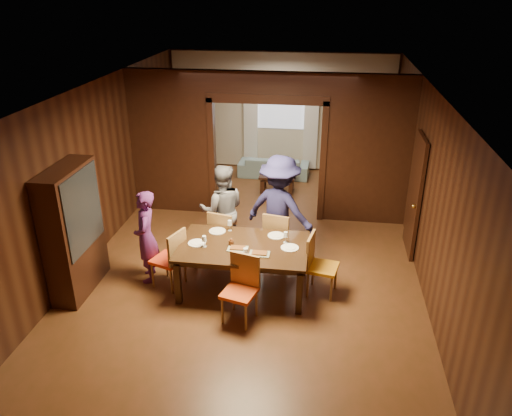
% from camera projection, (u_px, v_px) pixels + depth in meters
% --- Properties ---
extents(floor, '(9.00, 9.00, 0.00)m').
position_uv_depth(floor, '(255.00, 252.00, 8.89)').
color(floor, '#543317').
rests_on(floor, ground).
extents(ceiling, '(5.50, 9.00, 0.02)m').
position_uv_depth(ceiling, '(255.00, 88.00, 7.68)').
color(ceiling, silver).
rests_on(ceiling, room_walls).
extents(room_walls, '(5.52, 9.01, 2.90)m').
position_uv_depth(room_walls, '(269.00, 140.00, 9.96)').
color(room_walls, black).
rests_on(room_walls, floor).
extents(person_purple, '(0.50, 0.63, 1.51)m').
position_uv_depth(person_purple, '(146.00, 237.00, 7.80)').
color(person_purple, '#572161').
rests_on(person_purple, floor).
extents(person_grey, '(0.91, 0.78, 1.64)m').
position_uv_depth(person_grey, '(222.00, 210.00, 8.54)').
color(person_grey, slate).
rests_on(person_grey, floor).
extents(person_navy, '(1.39, 1.11, 1.88)m').
position_uv_depth(person_navy, '(280.00, 210.00, 8.27)').
color(person_navy, '#1E1C47').
rests_on(person_navy, floor).
extents(sofa, '(1.73, 0.72, 0.50)m').
position_uv_depth(sofa, '(274.00, 166.00, 12.26)').
color(sofa, '#80A0A7').
rests_on(sofa, floor).
extents(serving_bowl, '(0.32, 0.32, 0.08)m').
position_uv_depth(serving_bowl, '(248.00, 239.00, 7.64)').
color(serving_bowl, black).
rests_on(serving_bowl, dining_table).
extents(dining_table, '(1.95, 1.21, 0.76)m').
position_uv_depth(dining_table, '(244.00, 267.00, 7.69)').
color(dining_table, black).
rests_on(dining_table, floor).
extents(coffee_table, '(0.80, 0.50, 0.40)m').
position_uv_depth(coffee_table, '(277.00, 183.00, 11.38)').
color(coffee_table, black).
rests_on(coffee_table, floor).
extents(chair_left, '(0.56, 0.56, 0.97)m').
position_uv_depth(chair_left, '(168.00, 258.00, 7.74)').
color(chair_left, '#F23B16').
rests_on(chair_left, floor).
extents(chair_right, '(0.51, 0.51, 0.97)m').
position_uv_depth(chair_right, '(323.00, 266.00, 7.53)').
color(chair_right, orange).
rests_on(chair_right, floor).
extents(chair_far_l, '(0.53, 0.53, 0.97)m').
position_uv_depth(chair_far_l, '(225.00, 235.00, 8.43)').
color(chair_far_l, '#E05515').
rests_on(chair_far_l, floor).
extents(chair_far_r, '(0.52, 0.52, 0.97)m').
position_uv_depth(chair_far_r, '(279.00, 237.00, 8.38)').
color(chair_far_r, orange).
rests_on(chair_far_r, floor).
extents(chair_near, '(0.54, 0.54, 0.97)m').
position_uv_depth(chair_near, '(239.00, 291.00, 6.92)').
color(chair_near, '#CC4213').
rests_on(chair_near, floor).
extents(hutch, '(0.40, 1.20, 2.00)m').
position_uv_depth(hutch, '(73.00, 231.00, 7.45)').
color(hutch, black).
rests_on(hutch, floor).
extents(door_right, '(0.06, 0.90, 2.10)m').
position_uv_depth(door_right, '(415.00, 196.00, 8.55)').
color(door_right, black).
rests_on(door_right, floor).
extents(window_far, '(1.20, 0.03, 1.30)m').
position_uv_depth(window_far, '(281.00, 102.00, 12.18)').
color(window_far, silver).
rests_on(window_far, back_wall).
extents(curtain_left, '(0.35, 0.06, 2.40)m').
position_uv_depth(curtain_left, '(251.00, 120.00, 12.42)').
color(curtain_left, white).
rests_on(curtain_left, back_wall).
extents(curtain_right, '(0.35, 0.06, 2.40)m').
position_uv_depth(curtain_right, '(311.00, 122.00, 12.23)').
color(curtain_right, white).
rests_on(curtain_right, back_wall).
extents(plate_left, '(0.27, 0.27, 0.01)m').
position_uv_depth(plate_left, '(197.00, 243.00, 7.59)').
color(plate_left, white).
rests_on(plate_left, dining_table).
extents(plate_far_l, '(0.27, 0.27, 0.01)m').
position_uv_depth(plate_far_l, '(217.00, 231.00, 7.96)').
color(plate_far_l, silver).
rests_on(plate_far_l, dining_table).
extents(plate_far_r, '(0.27, 0.27, 0.01)m').
position_uv_depth(plate_far_r, '(276.00, 236.00, 7.81)').
color(plate_far_r, silver).
rests_on(plate_far_r, dining_table).
extents(plate_right, '(0.27, 0.27, 0.01)m').
position_uv_depth(plate_right, '(290.00, 248.00, 7.46)').
color(plate_right, white).
rests_on(plate_right, dining_table).
extents(plate_near, '(0.27, 0.27, 0.01)m').
position_uv_depth(plate_near, '(241.00, 257.00, 7.22)').
color(plate_near, silver).
rests_on(plate_near, dining_table).
extents(platter_a, '(0.30, 0.20, 0.04)m').
position_uv_depth(platter_a, '(238.00, 248.00, 7.42)').
color(platter_a, gray).
rests_on(platter_a, dining_table).
extents(platter_b, '(0.30, 0.20, 0.04)m').
position_uv_depth(platter_b, '(259.00, 253.00, 7.28)').
color(platter_b, gray).
rests_on(platter_b, dining_table).
extents(wineglass_left, '(0.08, 0.08, 0.18)m').
position_uv_depth(wineglass_left, '(204.00, 241.00, 7.47)').
color(wineglass_left, white).
rests_on(wineglass_left, dining_table).
extents(wineglass_far, '(0.08, 0.08, 0.18)m').
position_uv_depth(wineglass_far, '(230.00, 226.00, 7.95)').
color(wineglass_far, white).
rests_on(wineglass_far, dining_table).
extents(wineglass_right, '(0.08, 0.08, 0.18)m').
position_uv_depth(wineglass_right, '(286.00, 237.00, 7.58)').
color(wineglass_right, silver).
rests_on(wineglass_right, dining_table).
extents(tumbler, '(0.07, 0.07, 0.14)m').
position_uv_depth(tumbler, '(246.00, 253.00, 7.20)').
color(tumbler, white).
rests_on(tumbler, dining_table).
extents(condiment_jar, '(0.08, 0.08, 0.11)m').
position_uv_depth(condiment_jar, '(231.00, 242.00, 7.51)').
color(condiment_jar, '#4A2611').
rests_on(condiment_jar, dining_table).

